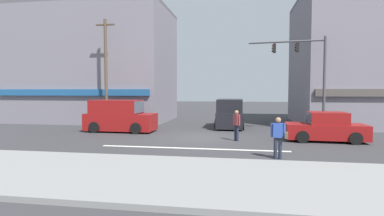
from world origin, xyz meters
TOP-DOWN VIEW (x-y plane):
  - ground_plane at (0.00, 0.00)m, footprint 120.00×120.00m
  - lane_marking_stripe at (0.00, -3.50)m, footprint 9.00×0.24m
  - sidewalk_curb at (0.00, -8.50)m, footprint 40.00×5.00m
  - building_left_block at (-10.97, 8.51)m, footprint 13.47×8.26m
  - building_right_corner at (12.75, 8.70)m, footprint 11.85×9.79m
  - utility_pole_near_left at (-7.56, 3.37)m, footprint 1.40×0.22m
  - traffic_light_mast at (6.52, 3.12)m, footprint 4.87×0.69m
  - van_crossing_rightbound at (1.43, 4.98)m, footprint 2.07×4.61m
  - van_waiting_far at (-5.78, 1.54)m, footprint 4.65×2.14m
  - sedan_crossing_leftbound at (6.76, -0.30)m, footprint 4.17×2.01m
  - pedestrian_foreground_with_bag at (3.74, -5.09)m, footprint 0.67×0.38m
  - pedestrian_mid_crossing at (2.02, -0.98)m, footprint 0.39×0.48m

SIDE VIEW (x-z plane):
  - ground_plane at x=0.00m, z-range 0.00..0.00m
  - lane_marking_stripe at x=0.00m, z-range 0.00..0.01m
  - sidewalk_curb at x=0.00m, z-range 0.00..0.16m
  - sedan_crossing_leftbound at x=6.76m, z-range -0.08..1.50m
  - pedestrian_mid_crossing at x=2.02m, z-range 0.11..1.78m
  - pedestrian_foreground_with_bag at x=3.74m, z-range 0.12..1.79m
  - van_crossing_rightbound at x=1.43m, z-range -0.05..2.06m
  - van_waiting_far at x=-5.78m, z-range -0.05..2.06m
  - utility_pole_near_left at x=-7.56m, z-range 0.15..8.07m
  - traffic_light_mast at x=6.52m, z-range 1.08..7.28m
  - building_left_block at x=-10.97m, z-range 0.00..10.11m
  - building_right_corner at x=12.75m, z-range 0.00..10.40m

